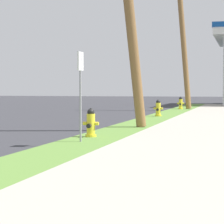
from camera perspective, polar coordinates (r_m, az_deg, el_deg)
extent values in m
cylinder|color=yellow|center=(13.20, -2.39, -2.67)|extent=(0.29, 0.29, 0.06)
cylinder|color=yellow|center=(13.17, -2.40, -1.50)|extent=(0.22, 0.22, 0.60)
sphere|color=black|center=(13.15, -2.40, -0.03)|extent=(0.19, 0.19, 0.19)
cylinder|color=black|center=(13.15, -2.40, 0.32)|extent=(0.06, 0.06, 0.05)
cylinder|color=yellow|center=(13.22, -3.06, -1.28)|extent=(0.10, 0.09, 0.09)
cylinder|color=yellow|center=(13.12, -1.73, -1.31)|extent=(0.10, 0.09, 0.09)
cylinder|color=black|center=(13.01, -2.61, -1.57)|extent=(0.11, 0.12, 0.11)
cylinder|color=yellow|center=(22.78, 5.21, -0.40)|extent=(0.29, 0.29, 0.06)
cylinder|color=yellow|center=(22.77, 5.22, 0.28)|extent=(0.22, 0.22, 0.60)
sphere|color=black|center=(22.75, 5.22, 1.13)|extent=(0.19, 0.19, 0.19)
cylinder|color=black|center=(22.75, 5.22, 1.33)|extent=(0.06, 0.06, 0.05)
cylinder|color=yellow|center=(22.79, 4.82, 0.40)|extent=(0.10, 0.09, 0.09)
cylinder|color=yellow|center=(22.74, 5.61, 0.39)|extent=(0.10, 0.09, 0.09)
cylinder|color=black|center=(22.60, 5.14, 0.25)|extent=(0.11, 0.12, 0.11)
cylinder|color=yellow|center=(30.60, 7.72, 0.39)|extent=(0.29, 0.29, 0.06)
cylinder|color=yellow|center=(30.59, 7.73, 0.89)|extent=(0.22, 0.22, 0.60)
sphere|color=black|center=(30.58, 7.73, 1.53)|extent=(0.19, 0.19, 0.19)
cylinder|color=black|center=(30.58, 7.73, 1.68)|extent=(0.06, 0.06, 0.05)
cylinder|color=yellow|center=(30.61, 7.43, 0.98)|extent=(0.10, 0.09, 0.09)
cylinder|color=yellow|center=(30.57, 8.03, 0.98)|extent=(0.10, 0.09, 0.09)
cylinder|color=black|center=(30.42, 7.69, 0.88)|extent=(0.11, 0.12, 0.11)
cylinder|color=olive|center=(31.17, 8.02, 8.05)|extent=(1.12, 0.58, 8.34)
cylinder|color=gray|center=(11.95, -3.56, 1.66)|extent=(0.05, 0.05, 2.10)
cube|color=white|center=(11.97, -3.58, 5.73)|extent=(0.04, 0.36, 0.44)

